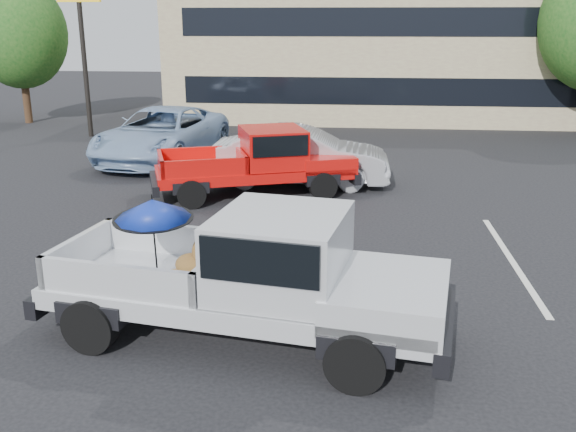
% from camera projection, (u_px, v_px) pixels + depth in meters
% --- Properties ---
extents(ground, '(90.00, 90.00, 0.00)m').
position_uv_depth(ground, '(350.00, 298.00, 10.37)').
color(ground, black).
rests_on(ground, ground).
extents(stripe_left, '(0.12, 5.00, 0.01)m').
position_uv_depth(stripe_left, '(197.00, 249.00, 12.55)').
color(stripe_left, silver).
rests_on(stripe_left, ground).
extents(stripe_right, '(0.12, 5.00, 0.01)m').
position_uv_depth(stripe_right, '(512.00, 260.00, 11.99)').
color(stripe_right, silver).
rests_on(stripe_right, ground).
extents(motel_building, '(20.40, 8.40, 6.30)m').
position_uv_depth(motel_building, '(399.00, 44.00, 29.20)').
color(motel_building, tan).
rests_on(motel_building, ground).
extents(motel_sign, '(1.60, 0.22, 6.00)m').
position_uv_depth(motel_sign, '(80.00, 9.00, 23.25)').
color(motel_sign, black).
rests_on(motel_sign, ground).
extents(tree_left, '(3.96, 3.96, 6.02)m').
position_uv_depth(tree_left, '(19.00, 34.00, 26.75)').
color(tree_left, '#332114').
rests_on(tree_left, ground).
extents(tree_back, '(4.68, 4.68, 7.11)m').
position_uv_depth(tree_back, '(479.00, 17.00, 31.33)').
color(tree_back, '#332114').
rests_on(tree_back, ground).
extents(silver_pickup, '(5.94, 2.91, 2.06)m').
position_uv_depth(silver_pickup, '(265.00, 271.00, 8.71)').
color(silver_pickup, black).
rests_on(silver_pickup, ground).
extents(red_pickup, '(5.45, 3.39, 1.70)m').
position_uv_depth(red_pickup, '(267.00, 159.00, 16.24)').
color(red_pickup, black).
rests_on(red_pickup, ground).
extents(silver_sedan, '(4.75, 1.68, 1.56)m').
position_uv_depth(silver_sedan, '(301.00, 156.00, 17.26)').
color(silver_sedan, '#A6A8AD').
rests_on(silver_sedan, ground).
extents(blue_suv, '(3.60, 6.22, 1.63)m').
position_uv_depth(blue_suv, '(162.00, 134.00, 20.34)').
color(blue_suv, '#85A2C6').
rests_on(blue_suv, ground).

